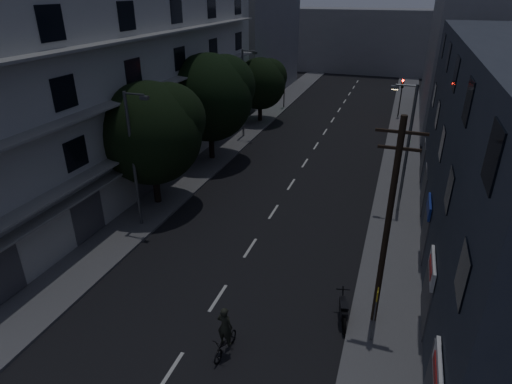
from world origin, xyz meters
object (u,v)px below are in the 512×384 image
Objects in this scene: bus_stop_sign at (376,306)px; motorcycle at (343,311)px; utility_pole at (388,224)px; cyclist at (225,338)px.

bus_stop_sign is 1.24× the size of motorcycle.
bus_stop_sign is at bearing -48.68° from motorcycle.
utility_pole reaches higher than bus_stop_sign.
bus_stop_sign reaches higher than motorcycle.
motorcycle is (-1.28, 0.92, -1.37)m from bus_stop_sign.
bus_stop_sign is (0.00, -1.27, -2.98)m from utility_pole.
motorcycle is (-1.28, -0.35, -4.35)m from utility_pole.
cyclist is (-4.10, -3.31, 0.23)m from motorcycle.
motorcycle is 5.27m from cyclist.
utility_pole is 3.56× the size of bus_stop_sign.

